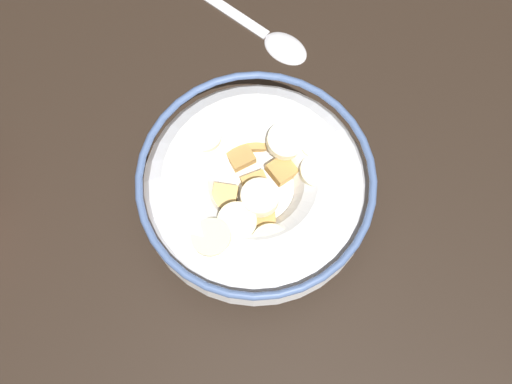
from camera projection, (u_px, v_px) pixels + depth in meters
ground_plane at (256, 207)px, 54.30cm from camera, size 134.32×134.32×2.00cm
cereal_bowl at (256, 190)px, 50.07cm from camera, size 18.35×18.35×6.62cm
spoon at (264, 32)px, 58.27cm from camera, size 5.87×16.68×0.80cm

